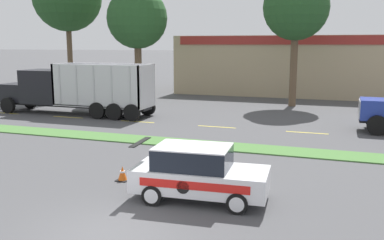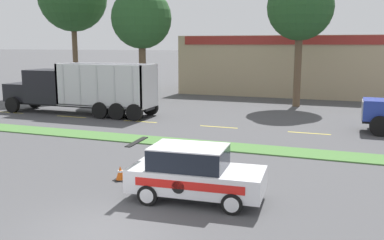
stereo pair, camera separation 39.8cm
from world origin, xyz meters
The scene contains 13 objects.
ground_plane centered at (0.00, 0.00, 0.00)m, with size 600.00×600.00×0.00m, color #474749.
grass_verge centered at (0.00, 10.52, 0.03)m, with size 120.00×1.77×0.06m, color #477538.
centre_line_1 centered at (-17.50, 15.41, 0.00)m, with size 2.40×0.14×0.01m, color yellow.
centre_line_2 centered at (-12.10, 15.41, 0.00)m, with size 2.40×0.14×0.01m, color yellow.
centre_line_3 centered at (-6.70, 15.41, 0.00)m, with size 2.40×0.14×0.01m, color yellow.
centre_line_4 centered at (-1.30, 15.41, 0.00)m, with size 2.40×0.14×0.01m, color yellow.
centre_line_5 centered at (4.10, 15.41, 0.00)m, with size 2.40×0.14×0.01m, color yellow.
dump_truck_lead centered at (-13.41, 16.70, 1.68)m, with size 11.89×2.74×3.73m.
rally_car centered at (1.51, 3.20, 0.91)m, with size 4.49×2.25×1.83m.
traffic_cone centered at (-1.78, 4.15, 0.27)m, with size 0.45×0.45×0.55m.
store_building_backdrop centered at (4.95, 36.99, 2.92)m, with size 30.47×12.10×5.83m.
tree_behind_left centered at (-11.23, 24.87, 7.72)m, with size 5.27×5.27×11.19m.
tree_behind_right centered at (2.10, 26.08, 8.37)m, with size 5.22×5.22×11.82m.
Camera 2 is at (6.08, -9.41, 5.06)m, focal length 40.00 mm.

